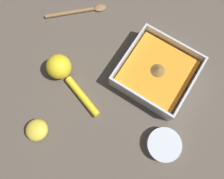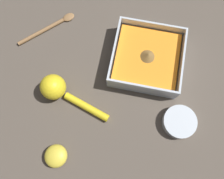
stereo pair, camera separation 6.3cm
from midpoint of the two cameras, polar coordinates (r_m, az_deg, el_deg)
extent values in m
plane|color=brown|center=(0.68, 6.36, 3.48)|extent=(4.00, 4.00, 0.00)
cube|color=silver|center=(0.70, 6.25, 6.91)|extent=(0.21, 0.21, 0.01)
cube|color=silver|center=(0.71, 7.92, 15.26)|extent=(0.21, 0.01, 0.06)
cube|color=silver|center=(0.63, 5.04, -0.29)|extent=(0.21, 0.01, 0.06)
cube|color=silver|center=(0.68, 15.01, 6.22)|extent=(0.01, 0.20, 0.06)
cube|color=silver|center=(0.67, -2.08, 9.56)|extent=(0.01, 0.20, 0.06)
cube|color=orange|center=(0.68, 6.43, 7.55)|extent=(0.19, 0.19, 0.03)
cone|color=brown|center=(0.65, 6.67, 8.39)|extent=(0.04, 0.04, 0.02)
cylinder|color=silver|center=(0.65, 14.54, -8.70)|extent=(0.10, 0.10, 0.03)
cylinder|color=brown|center=(0.66, 14.49, -8.72)|extent=(0.09, 0.09, 0.02)
sphere|color=yellow|center=(0.66, -17.78, 0.13)|extent=(0.07, 0.07, 0.07)
cylinder|color=yellow|center=(0.65, -9.39, -5.02)|extent=(0.14, 0.06, 0.02)
ellipsoid|color=yellow|center=(0.65, -17.24, -16.76)|extent=(0.06, 0.06, 0.03)
ellipsoid|color=olive|center=(0.79, -13.62, 17.54)|extent=(0.05, 0.05, 0.01)
cylinder|color=olive|center=(0.78, -20.27, 13.62)|extent=(0.13, 0.12, 0.01)
camera|label=1|loc=(0.03, 87.09, 10.39)|focal=35.00mm
camera|label=2|loc=(0.03, -92.91, -10.39)|focal=35.00mm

